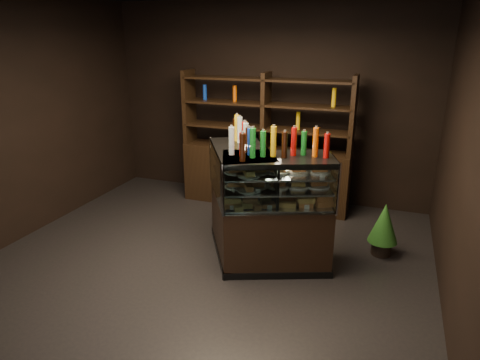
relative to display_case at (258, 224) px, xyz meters
The scene contains 7 objects.
ground 0.80m from the display_case, 143.10° to the right, with size 5.00×5.00×0.00m, color black.
room_shell 1.64m from the display_case, 143.10° to the right, with size 5.02×5.02×3.01m.
display_case is the anchor object (origin of this frame).
food_display 0.56m from the display_case, 109.29° to the right, with size 1.39×1.05×0.41m.
bottles_top 1.00m from the display_case, 70.71° to the left, with size 1.23×0.91×0.30m.
potted_conifer 1.49m from the display_case, 24.30° to the left, with size 0.35×0.35×0.74m.
back_shelving 1.71m from the display_case, 104.54° to the left, with size 2.52×0.44×2.00m.
Camera 1 is at (1.88, -3.86, 2.52)m, focal length 32.00 mm.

